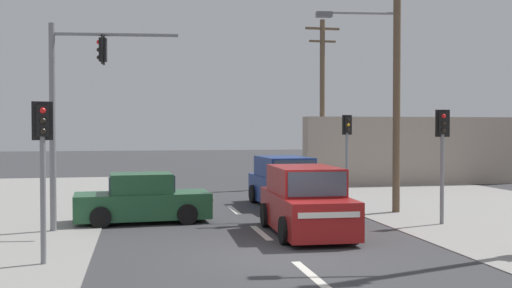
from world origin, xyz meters
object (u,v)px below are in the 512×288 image
at_px(pedestal_signal_right_kerb, 442,147).
at_px(suv_crossing_left, 285,183).
at_px(traffic_signal_mast, 72,99).
at_px(utility_pole_midground_right, 393,64).
at_px(pedestal_signal_far_median, 347,142).
at_px(suv_receding_far, 306,203).
at_px(pedestal_signal_left_kerb, 43,154).
at_px(utility_pole_background_right, 322,99).
at_px(sedan_kerbside_parked, 142,200).

relative_size(pedestal_signal_right_kerb, suv_crossing_left, 0.77).
bearing_deg(suv_crossing_left, traffic_signal_mast, -150.17).
height_order(utility_pole_midground_right, pedestal_signal_right_kerb, utility_pole_midground_right).
relative_size(pedestal_signal_far_median, suv_receding_far, 0.78).
xyz_separation_m(pedestal_signal_left_kerb, suv_crossing_left, (7.55, 8.58, -1.53)).
xyz_separation_m(utility_pole_background_right, suv_crossing_left, (-3.81, -7.38, -3.63)).
height_order(utility_pole_midground_right, utility_pole_background_right, utility_pole_midground_right).
bearing_deg(sedan_kerbside_parked, suv_crossing_left, 28.42).
xyz_separation_m(pedestal_signal_right_kerb, suv_receding_far, (-4.57, -0.71, -1.53)).
bearing_deg(pedestal_signal_far_median, utility_pole_midground_right, -88.47).
height_order(pedestal_signal_right_kerb, pedestal_signal_left_kerb, same).
relative_size(utility_pole_midground_right, pedestal_signal_far_median, 2.74).
bearing_deg(suv_crossing_left, pedestal_signal_right_kerb, -54.61).
bearing_deg(utility_pole_background_right, utility_pole_midground_right, -92.87).
bearing_deg(pedestal_signal_far_median, suv_receding_far, -117.25).
relative_size(utility_pole_background_right, pedestal_signal_left_kerb, 2.41).
relative_size(pedestal_signal_right_kerb, sedan_kerbside_parked, 0.82).
xyz_separation_m(utility_pole_midground_right, pedestal_signal_left_kerb, (-10.86, -6.17, -2.82)).
xyz_separation_m(utility_pole_background_right, sedan_kerbside_parked, (-9.19, -10.29, -3.81)).
height_order(pedestal_signal_right_kerb, sedan_kerbside_parked, pedestal_signal_right_kerb).
xyz_separation_m(traffic_signal_mast, pedestal_signal_left_kerb, (-0.16, -4.34, -1.42)).
bearing_deg(sedan_kerbside_parked, utility_pole_background_right, 48.23).
relative_size(traffic_signal_mast, pedestal_signal_right_kerb, 1.69).
bearing_deg(pedestal_signal_far_median, traffic_signal_mast, -149.67).
xyz_separation_m(utility_pole_midground_right, traffic_signal_mast, (-10.70, -1.82, -1.41)).
distance_m(utility_pole_background_right, pedestal_signal_far_median, 5.84).
height_order(traffic_signal_mast, suv_receding_far, traffic_signal_mast).
bearing_deg(pedestal_signal_left_kerb, pedestal_signal_right_kerb, 16.64).
distance_m(utility_pole_background_right, pedestal_signal_left_kerb, 19.69).
xyz_separation_m(utility_pole_midground_right, utility_pole_background_right, (0.49, 9.79, -0.72)).
relative_size(utility_pole_midground_right, suv_crossing_left, 2.11).
relative_size(utility_pole_background_right, pedestal_signal_right_kerb, 2.41).
xyz_separation_m(suv_crossing_left, suv_receding_far, (-0.86, -5.93, 0.00)).
distance_m(traffic_signal_mast, suv_receding_far, 7.36).
bearing_deg(utility_pole_background_right, pedestal_signal_far_median, -96.39).
distance_m(utility_pole_midground_right, pedestal_signal_right_kerb, 4.00).
height_order(traffic_signal_mast, pedestal_signal_left_kerb, traffic_signal_mast).
relative_size(utility_pole_midground_right, pedestal_signal_left_kerb, 2.74).
distance_m(suv_crossing_left, suv_receding_far, 5.99).
distance_m(suv_receding_far, sedan_kerbside_parked, 5.44).
bearing_deg(suv_receding_far, sedan_kerbside_parked, 146.33).
bearing_deg(utility_pole_background_right, pedestal_signal_right_kerb, -90.46).
height_order(utility_pole_midground_right, sedan_kerbside_parked, utility_pole_midground_right).
distance_m(pedestal_signal_right_kerb, suv_crossing_left, 6.58).
distance_m(utility_pole_background_right, suv_receding_far, 14.56).
height_order(suv_receding_far, sedan_kerbside_parked, suv_receding_far).
height_order(pedestal_signal_left_kerb, pedestal_signal_far_median, same).
xyz_separation_m(suv_crossing_left, sedan_kerbside_parked, (-5.39, -2.92, -0.18)).
xyz_separation_m(pedestal_signal_left_kerb, pedestal_signal_far_median, (10.75, 10.54, 0.00)).
bearing_deg(suv_receding_far, pedestal_signal_left_kerb, -158.37).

